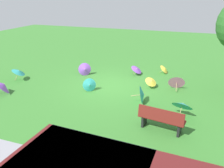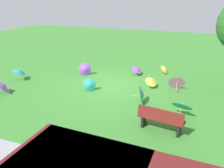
# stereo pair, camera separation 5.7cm
# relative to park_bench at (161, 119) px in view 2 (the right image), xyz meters

# --- Properties ---
(ground) EXTENTS (40.00, 40.00, 0.00)m
(ground) POSITION_rel_park_bench_xyz_m (3.11, -3.51, -0.47)
(ground) COLOR #387A2D
(park_bench) EXTENTS (1.66, 0.72, 0.90)m
(park_bench) POSITION_rel_park_bench_xyz_m (0.00, 0.00, 0.00)
(park_bench) COLOR maroon
(park_bench) RESTS_ON ground
(parasol_teal_0) EXTENTS (0.96, 0.97, 0.75)m
(parasol_teal_0) POSITION_rel_park_bench_xyz_m (8.17, -2.50, 0.05)
(parasol_teal_0) COLOR tan
(parasol_teal_0) RESTS_ON ground
(parasol_teal_1) EXTENTS (0.96, 0.89, 0.80)m
(parasol_teal_1) POSITION_rel_park_bench_xyz_m (-0.62, -1.35, 0.02)
(parasol_teal_1) COLOR tan
(parasol_teal_1) RESTS_ON ground
(parasol_purple_0) EXTENTS (0.77, 0.81, 0.59)m
(parasol_purple_0) POSITION_rel_park_bench_xyz_m (2.25, -5.60, -0.11)
(parasol_purple_0) COLOR tan
(parasol_purple_0) RESTS_ON ground
(parasol_pink_0) EXTENTS (0.88, 0.86, 0.79)m
(parasol_pink_0) POSITION_rel_park_bench_xyz_m (-0.16, -4.13, -0.07)
(parasol_pink_0) COLOR tan
(parasol_pink_0) RESTS_ON ground
(parasol_teal_2) EXTENTS (0.69, 0.69, 0.66)m
(parasol_teal_2) POSITION_rel_park_bench_xyz_m (3.84, -2.38, -0.13)
(parasol_teal_2) COLOR tan
(parasol_teal_2) RESTS_ON ground
(parasol_teal_4) EXTENTS (0.72, 0.83, 0.80)m
(parasol_teal_4) POSITION_rel_park_bench_xyz_m (1.09, -1.98, -0.06)
(parasol_teal_4) COLOR tan
(parasol_teal_4) RESTS_ON ground
(parasol_purple_1) EXTENTS (1.18, 1.17, 0.83)m
(parasol_purple_1) POSITION_rel_park_bench_xyz_m (7.65, -0.75, -0.05)
(parasol_purple_1) COLOR tan
(parasol_purple_1) RESTS_ON ground
(parasol_yellow_0) EXTENTS (0.81, 0.82, 0.58)m
(parasol_yellow_0) POSITION_rel_park_bench_xyz_m (1.06, -3.85, -0.10)
(parasol_yellow_0) COLOR tan
(parasol_yellow_0) RESTS_ON ground
(parasol_yellow_1) EXTENTS (0.61, 0.68, 0.55)m
(parasol_yellow_1) POSITION_rel_park_bench_xyz_m (0.72, -6.42, -0.17)
(parasol_yellow_1) COLOR tan
(parasol_yellow_1) RESTS_ON ground
(parasol_purple_2) EXTENTS (0.77, 0.79, 0.76)m
(parasol_purple_2) POSITION_rel_park_bench_xyz_m (5.08, -4.44, -0.09)
(parasol_purple_2) COLOR tan
(parasol_purple_2) RESTS_ON ground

